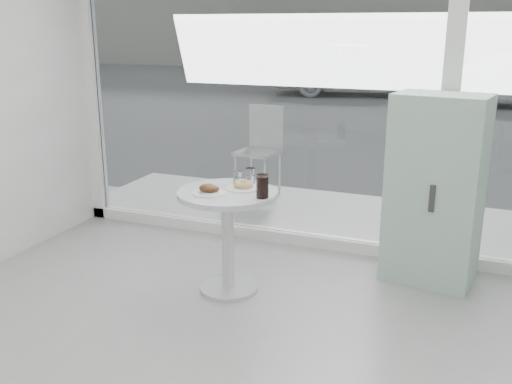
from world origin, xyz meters
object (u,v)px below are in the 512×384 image
at_px(water_tumbler_b, 250,177).
at_px(cola_glass, 262,187).
at_px(patio_chair, 261,145).
at_px(water_tumbler_a, 238,179).
at_px(car_white, 357,67).
at_px(plate_fritter, 209,190).
at_px(main_table, 228,220).
at_px(plate_donut, 243,186).
at_px(mint_cabinet, 435,190).

bearing_deg(water_tumbler_b, cola_glass, -54.93).
distance_m(patio_chair, cola_glass, 2.56).
bearing_deg(water_tumbler_a, car_white, 97.94).
bearing_deg(water_tumbler_b, patio_chair, 108.80).
bearing_deg(car_white, water_tumbler_b, 177.10).
height_order(plate_fritter, water_tumbler_b, water_tumbler_b).
relative_size(car_white, plate_fritter, 19.71).
bearing_deg(plate_fritter, car_white, 97.34).
distance_m(plate_fritter, water_tumbler_a, 0.29).
height_order(patio_chair, car_white, car_white).
relative_size(main_table, cola_glass, 4.69).
distance_m(patio_chair, car_white, 10.58).
xyz_separation_m(plate_donut, cola_glass, (0.21, -0.16, 0.06)).
bearing_deg(mint_cabinet, water_tumbler_a, -147.10).
distance_m(mint_cabinet, plate_fritter, 1.70).
distance_m(main_table, plate_fritter, 0.28).
bearing_deg(plate_donut, car_white, 98.23).
height_order(water_tumbler_a, cola_glass, cola_glass).
distance_m(mint_cabinet, cola_glass, 1.36).
distance_m(patio_chair, plate_donut, 2.34).
xyz_separation_m(patio_chair, plate_fritter, (0.54, -2.42, 0.18)).
bearing_deg(patio_chair, main_table, -68.18).
bearing_deg(patio_chair, plate_donut, -65.56).
xyz_separation_m(car_white, plate_donut, (1.84, -12.74, 0.01)).
height_order(main_table, water_tumbler_a, water_tumbler_a).
relative_size(main_table, plate_fritter, 3.30).
distance_m(mint_cabinet, water_tumbler_a, 1.48).
distance_m(patio_chair, plate_fritter, 2.49).
bearing_deg(plate_fritter, patio_chair, 102.52).
bearing_deg(plate_donut, plate_fritter, -131.51).
bearing_deg(mint_cabinet, water_tumbler_b, -148.89).
distance_m(main_table, car_white, 12.96).
distance_m(car_white, water_tumbler_b, 12.72).
height_order(plate_donut, cola_glass, cola_glass).
relative_size(patio_chair, water_tumbler_a, 9.30).
xyz_separation_m(mint_cabinet, plate_fritter, (-1.46, -0.86, 0.08)).
bearing_deg(main_table, cola_glass, -11.82).
distance_m(plate_donut, cola_glass, 0.27).
distance_m(mint_cabinet, car_white, 12.48).
distance_m(patio_chair, water_tumbler_a, 2.25).
height_order(mint_cabinet, water_tumbler_b, mint_cabinet).
distance_m(main_table, water_tumbler_a, 0.32).
xyz_separation_m(mint_cabinet, patio_chair, (-2.00, 1.56, -0.10)).
bearing_deg(car_white, main_table, 176.62).
height_order(plate_fritter, plate_donut, plate_fritter).
relative_size(mint_cabinet, patio_chair, 1.44).
xyz_separation_m(patio_chair, cola_glass, (0.92, -2.38, 0.23)).
relative_size(patio_chair, car_white, 0.22).
xyz_separation_m(plate_fritter, water_tumbler_b, (0.17, 0.35, 0.03)).
xyz_separation_m(patio_chair, car_white, (-1.13, 10.52, 0.16)).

